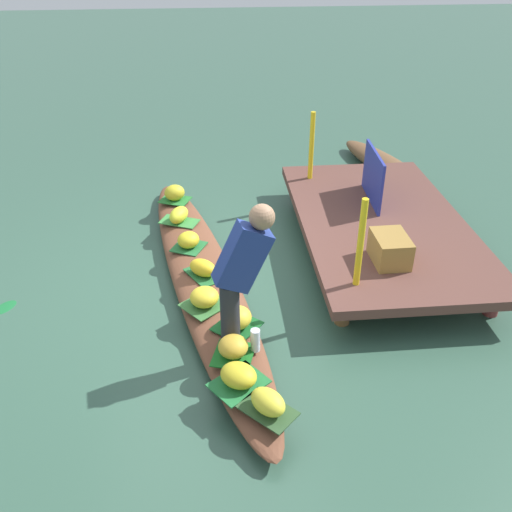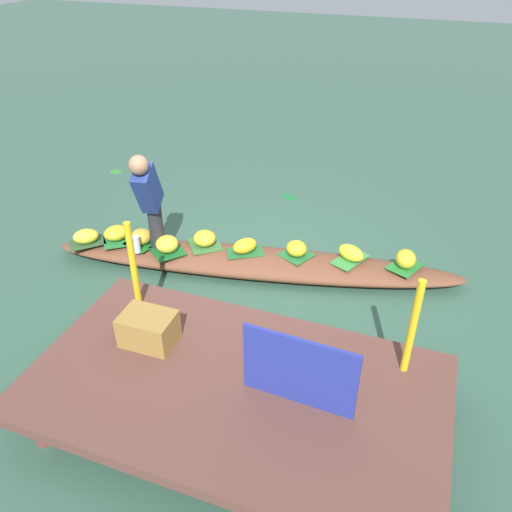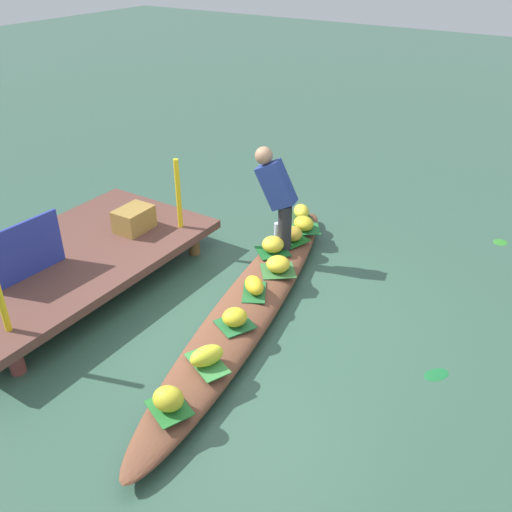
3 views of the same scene
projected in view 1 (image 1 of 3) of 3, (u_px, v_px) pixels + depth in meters
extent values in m
plane|color=#335745|center=(204.00, 287.00, 5.67)|extent=(40.00, 40.00, 0.00)
cube|color=brown|center=(382.00, 224.00, 6.15)|extent=(3.20, 1.80, 0.10)
cylinder|color=brown|center=(299.00, 193.00, 7.28)|extent=(0.14, 0.14, 0.27)
cylinder|color=brown|center=(343.00, 311.00, 5.11)|extent=(0.14, 0.14, 0.27)
cylinder|color=brown|center=(405.00, 188.00, 7.39)|extent=(0.14, 0.14, 0.27)
cylinder|color=brown|center=(493.00, 302.00, 5.22)|extent=(0.14, 0.14, 0.27)
ellipsoid|color=brown|center=(204.00, 278.00, 5.61)|extent=(4.69, 1.53, 0.22)
ellipsoid|color=brown|center=(388.00, 166.00, 8.09)|extent=(2.28, 1.11, 0.23)
cube|color=#2F502B|center=(268.00, 410.00, 3.97)|extent=(0.46, 0.46, 0.01)
ellipsoid|color=yellow|center=(268.00, 402.00, 3.93)|extent=(0.35, 0.33, 0.17)
cube|color=#366E35|center=(205.00, 305.00, 5.04)|extent=(0.49, 0.50, 0.01)
ellipsoid|color=yellow|center=(204.00, 297.00, 5.00)|extent=(0.36, 0.36, 0.17)
cube|color=#236833|center=(189.00, 247.00, 5.92)|extent=(0.42, 0.42, 0.01)
ellipsoid|color=gold|center=(188.00, 240.00, 5.88)|extent=(0.33, 0.33, 0.17)
cube|color=#22632F|center=(203.00, 275.00, 5.46)|extent=(0.47, 0.41, 0.01)
ellipsoid|color=yellow|center=(202.00, 268.00, 5.42)|extent=(0.32, 0.34, 0.17)
cube|color=#39863E|center=(179.00, 221.00, 6.41)|extent=(0.39, 0.49, 0.01)
ellipsoid|color=yellow|center=(179.00, 215.00, 6.37)|extent=(0.36, 0.30, 0.17)
cube|color=#175B26|center=(237.00, 326.00, 4.78)|extent=(0.49, 0.48, 0.01)
ellipsoid|color=yellow|center=(237.00, 318.00, 4.73)|extent=(0.36, 0.36, 0.19)
cube|color=#216F36|center=(239.00, 383.00, 4.20)|extent=(0.49, 0.51, 0.01)
ellipsoid|color=gold|center=(239.00, 375.00, 4.15)|extent=(0.37, 0.38, 0.17)
cube|color=#186721|center=(233.00, 355.00, 4.47)|extent=(0.41, 0.40, 0.01)
ellipsoid|color=gold|center=(233.00, 347.00, 4.42)|extent=(0.34, 0.34, 0.17)
cube|color=#26752F|center=(175.00, 200.00, 6.89)|extent=(0.39, 0.43, 0.01)
ellipsoid|color=gold|center=(175.00, 193.00, 6.84)|extent=(0.27, 0.30, 0.20)
cylinder|color=#28282D|center=(230.00, 312.00, 4.50)|extent=(0.16, 0.16, 0.55)
cube|color=navy|center=(243.00, 257.00, 4.26)|extent=(0.27, 0.50, 0.59)
sphere|color=#9E7556|center=(262.00, 217.00, 4.13)|extent=(0.20, 0.20, 0.20)
cylinder|color=silver|center=(255.00, 340.00, 4.47)|extent=(0.08, 0.08, 0.20)
cube|color=#263294|center=(373.00, 176.00, 6.39)|extent=(0.85, 0.07, 0.60)
cylinder|color=yellow|center=(312.00, 146.00, 6.87)|extent=(0.06, 0.06, 0.86)
cylinder|color=yellow|center=(360.00, 243.00, 4.84)|extent=(0.06, 0.06, 0.86)
cube|color=olive|center=(390.00, 249.00, 5.32)|extent=(0.45, 0.33, 0.27)
ellipsoid|color=#196A32|center=(5.00, 307.00, 5.37)|extent=(0.30, 0.26, 0.01)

